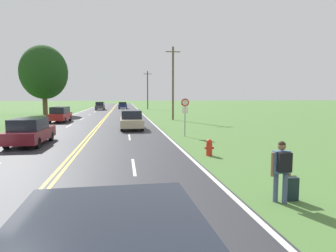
{
  "coord_description": "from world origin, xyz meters",
  "views": [
    {
      "loc": [
        2.47,
        -4.61,
        2.88
      ],
      "look_at": [
        4.76,
        10.82,
        1.33
      ],
      "focal_mm": 32.0,
      "sensor_mm": 36.0,
      "label": 1
    }
  ],
  "objects_px": {
    "suitcase": "(291,189)",
    "car_champagne_sedan_mid_far": "(131,120)",
    "hitchhiker_person": "(282,166)",
    "traffic_sign": "(185,108)",
    "fire_hydrant": "(209,147)",
    "car_maroon_sedan_mid_near": "(30,132)",
    "car_dark_grey_van_distant": "(100,106)",
    "car_red_van_receding": "(60,114)",
    "tree_behind_sign": "(44,72)",
    "car_dark_blue_hatchback_horizon": "(123,105)"
  },
  "relations": [
    {
      "from": "car_dark_grey_van_distant",
      "to": "car_red_van_receding",
      "type": "bearing_deg",
      "value": 176.22
    },
    {
      "from": "car_maroon_sedan_mid_near",
      "to": "car_dark_grey_van_distant",
      "type": "xyz_separation_m",
      "value": [
        0.56,
        46.81,
        0.11
      ]
    },
    {
      "from": "suitcase",
      "to": "car_champagne_sedan_mid_far",
      "type": "bearing_deg",
      "value": 13.43
    },
    {
      "from": "car_dark_grey_van_distant",
      "to": "car_dark_blue_hatchback_horizon",
      "type": "distance_m",
      "value": 7.45
    },
    {
      "from": "fire_hydrant",
      "to": "traffic_sign",
      "type": "distance_m",
      "value": 7.23
    },
    {
      "from": "car_maroon_sedan_mid_near",
      "to": "fire_hydrant",
      "type": "bearing_deg",
      "value": -114.88
    },
    {
      "from": "hitchhiker_person",
      "to": "suitcase",
      "type": "bearing_deg",
      "value": -67.31
    },
    {
      "from": "car_maroon_sedan_mid_near",
      "to": "hitchhiker_person",
      "type": "bearing_deg",
      "value": -138.31
    },
    {
      "from": "car_champagne_sedan_mid_far",
      "to": "traffic_sign",
      "type": "bearing_deg",
      "value": 34.17
    },
    {
      "from": "hitchhiker_person",
      "to": "car_champagne_sedan_mid_far",
      "type": "height_order",
      "value": "hitchhiker_person"
    },
    {
      "from": "traffic_sign",
      "to": "car_champagne_sedan_mid_far",
      "type": "relative_size",
      "value": 0.59
    },
    {
      "from": "suitcase",
      "to": "car_champagne_sedan_mid_far",
      "type": "distance_m",
      "value": 19.28
    },
    {
      "from": "hitchhiker_person",
      "to": "traffic_sign",
      "type": "relative_size",
      "value": 0.62
    },
    {
      "from": "hitchhiker_person",
      "to": "fire_hydrant",
      "type": "xyz_separation_m",
      "value": [
        -0.07,
        6.62,
        -0.63
      ]
    },
    {
      "from": "fire_hydrant",
      "to": "car_champagne_sedan_mid_far",
      "type": "relative_size",
      "value": 0.17
    },
    {
      "from": "suitcase",
      "to": "traffic_sign",
      "type": "relative_size",
      "value": 0.26
    },
    {
      "from": "hitchhiker_person",
      "to": "tree_behind_sign",
      "type": "xyz_separation_m",
      "value": [
        -16.49,
        42.52,
        5.59
      ]
    },
    {
      "from": "fire_hydrant",
      "to": "car_dark_grey_van_distant",
      "type": "bearing_deg",
      "value": 100.0
    },
    {
      "from": "car_red_van_receding",
      "to": "car_dark_blue_hatchback_horizon",
      "type": "distance_m",
      "value": 36.84
    },
    {
      "from": "hitchhiker_person",
      "to": "car_red_van_receding",
      "type": "distance_m",
      "value": 29.82
    },
    {
      "from": "car_maroon_sedan_mid_near",
      "to": "car_dark_grey_van_distant",
      "type": "relative_size",
      "value": 1.01
    },
    {
      "from": "car_red_van_receding",
      "to": "car_dark_grey_van_distant",
      "type": "relative_size",
      "value": 1.02
    },
    {
      "from": "car_maroon_sedan_mid_near",
      "to": "car_champagne_sedan_mid_far",
      "type": "bearing_deg",
      "value": -37.71
    },
    {
      "from": "fire_hydrant",
      "to": "traffic_sign",
      "type": "bearing_deg",
      "value": 88.01
    },
    {
      "from": "traffic_sign",
      "to": "car_red_van_receding",
      "type": "xyz_separation_m",
      "value": [
        -11.41,
        13.97,
        -1.17
      ]
    },
    {
      "from": "hitchhiker_person",
      "to": "car_dark_grey_van_distant",
      "type": "xyz_separation_m",
      "value": [
        -9.15,
        58.11,
        -0.12
      ]
    },
    {
      "from": "car_maroon_sedan_mid_near",
      "to": "car_red_van_receding",
      "type": "distance_m",
      "value": 16.39
    },
    {
      "from": "hitchhiker_person",
      "to": "traffic_sign",
      "type": "height_order",
      "value": "traffic_sign"
    },
    {
      "from": "car_dark_blue_hatchback_horizon",
      "to": "tree_behind_sign",
      "type": "bearing_deg",
      "value": -28.13
    },
    {
      "from": "car_maroon_sedan_mid_near",
      "to": "car_dark_blue_hatchback_horizon",
      "type": "bearing_deg",
      "value": -4.78
    },
    {
      "from": "hitchhiker_person",
      "to": "car_champagne_sedan_mid_far",
      "type": "bearing_deg",
      "value": 12.23
    },
    {
      "from": "car_maroon_sedan_mid_near",
      "to": "car_red_van_receding",
      "type": "bearing_deg",
      "value": 6.39
    },
    {
      "from": "suitcase",
      "to": "traffic_sign",
      "type": "bearing_deg",
      "value": 2.64
    },
    {
      "from": "hitchhiker_person",
      "to": "fire_hydrant",
      "type": "relative_size",
      "value": 2.1
    },
    {
      "from": "car_red_van_receding",
      "to": "car_dark_blue_hatchback_horizon",
      "type": "height_order",
      "value": "car_red_van_receding"
    },
    {
      "from": "hitchhiker_person",
      "to": "tree_behind_sign",
      "type": "height_order",
      "value": "tree_behind_sign"
    },
    {
      "from": "car_red_van_receding",
      "to": "fire_hydrant",
      "type": "bearing_deg",
      "value": -150.41
    },
    {
      "from": "car_dark_blue_hatchback_horizon",
      "to": "car_dark_grey_van_distant",
      "type": "bearing_deg",
      "value": -38.48
    },
    {
      "from": "fire_hydrant",
      "to": "car_dark_blue_hatchback_horizon",
      "type": "relative_size",
      "value": 0.2
    },
    {
      "from": "suitcase",
      "to": "car_champagne_sedan_mid_far",
      "type": "height_order",
      "value": "car_champagne_sedan_mid_far"
    },
    {
      "from": "suitcase",
      "to": "traffic_sign",
      "type": "distance_m",
      "value": 13.62
    },
    {
      "from": "fire_hydrant",
      "to": "traffic_sign",
      "type": "height_order",
      "value": "traffic_sign"
    },
    {
      "from": "fire_hydrant",
      "to": "car_maroon_sedan_mid_near",
      "type": "distance_m",
      "value": 10.72
    },
    {
      "from": "traffic_sign",
      "to": "tree_behind_sign",
      "type": "distance_m",
      "value": 33.64
    },
    {
      "from": "traffic_sign",
      "to": "car_red_van_receding",
      "type": "bearing_deg",
      "value": 129.25
    },
    {
      "from": "car_red_van_receding",
      "to": "hitchhiker_person",
      "type": "bearing_deg",
      "value": -156.28
    },
    {
      "from": "fire_hydrant",
      "to": "tree_behind_sign",
      "type": "relative_size",
      "value": 0.07
    },
    {
      "from": "car_maroon_sedan_mid_near",
      "to": "car_dark_blue_hatchback_horizon",
      "type": "xyz_separation_m",
      "value": [
        5.35,
        52.51,
        0.05
      ]
    },
    {
      "from": "fire_hydrant",
      "to": "tree_behind_sign",
      "type": "xyz_separation_m",
      "value": [
        -16.43,
        35.9,
        6.21
      ]
    },
    {
      "from": "hitchhiker_person",
      "to": "fire_hydrant",
      "type": "distance_m",
      "value": 6.65
    }
  ]
}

